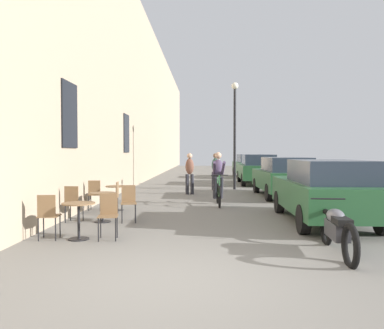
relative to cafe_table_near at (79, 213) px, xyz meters
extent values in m
plane|color=slate|center=(2.14, -2.36, -0.52)|extent=(88.00, 88.00, 0.00)
cube|color=tan|center=(-1.31, 11.64, 4.44)|extent=(0.50, 68.00, 9.93)
cube|color=black|center=(-1.04, 2.49, 2.15)|extent=(0.04, 1.10, 1.70)
cube|color=black|center=(-1.04, 9.71, 2.03)|extent=(0.04, 1.10, 1.70)
cylinder|color=black|center=(0.00, 0.00, -0.51)|extent=(0.40, 0.40, 0.02)
cylinder|color=black|center=(0.00, 0.00, -0.16)|extent=(0.05, 0.05, 0.67)
cylinder|color=brown|center=(0.00, 0.00, 0.19)|extent=(0.64, 0.64, 0.02)
cylinder|color=black|center=(-0.76, 0.14, -0.30)|extent=(0.02, 0.02, 0.45)
cylinder|color=black|center=(-0.44, 0.18, -0.30)|extent=(0.02, 0.02, 0.45)
cylinder|color=black|center=(-0.73, -0.18, -0.30)|extent=(0.02, 0.02, 0.45)
cylinder|color=black|center=(-0.40, -0.14, -0.30)|extent=(0.02, 0.02, 0.45)
cube|color=brown|center=(-0.58, 0.00, -0.06)|extent=(0.42, 0.42, 0.02)
cube|color=brown|center=(-0.56, -0.18, 0.16)|extent=(0.34, 0.06, 0.42)
cylinder|color=black|center=(0.76, -0.14, -0.30)|extent=(0.02, 0.02, 0.45)
cylinder|color=black|center=(0.44, -0.18, -0.30)|extent=(0.02, 0.02, 0.45)
cylinder|color=black|center=(0.72, 0.18, -0.30)|extent=(0.02, 0.02, 0.45)
cylinder|color=black|center=(0.39, 0.14, -0.30)|extent=(0.02, 0.02, 0.45)
cube|color=brown|center=(0.58, 0.00, -0.06)|extent=(0.43, 0.43, 0.02)
cube|color=brown|center=(0.55, 0.18, 0.16)|extent=(0.34, 0.07, 0.42)
cylinder|color=black|center=(-0.04, 1.90, -0.51)|extent=(0.40, 0.40, 0.02)
cylinder|color=black|center=(-0.04, 1.90, -0.16)|extent=(0.05, 0.05, 0.67)
cylinder|color=brown|center=(-0.04, 1.90, 0.19)|extent=(0.64, 0.64, 0.02)
cylinder|color=black|center=(0.80, 1.77, -0.30)|extent=(0.02, 0.02, 0.45)
cylinder|color=black|center=(0.48, 1.71, -0.30)|extent=(0.02, 0.02, 0.45)
cylinder|color=black|center=(0.73, 2.09, -0.30)|extent=(0.02, 0.02, 0.45)
cylinder|color=black|center=(0.42, 2.02, -0.30)|extent=(0.02, 0.02, 0.45)
cube|color=brown|center=(0.61, 1.90, -0.06)|extent=(0.45, 0.45, 0.02)
cube|color=brown|center=(0.57, 2.07, 0.16)|extent=(0.34, 0.09, 0.42)
cylinder|color=black|center=(-0.89, 2.06, -0.30)|extent=(0.02, 0.02, 0.45)
cylinder|color=black|center=(-0.57, 2.05, -0.30)|extent=(0.02, 0.02, 0.45)
cylinder|color=black|center=(-0.90, 1.74, -0.30)|extent=(0.02, 0.02, 0.45)
cylinder|color=black|center=(-0.58, 1.73, -0.30)|extent=(0.02, 0.02, 0.45)
cube|color=brown|center=(-0.74, 1.90, -0.06)|extent=(0.39, 0.39, 0.02)
cube|color=brown|center=(-0.74, 1.72, 0.16)|extent=(0.34, 0.03, 0.42)
cylinder|color=black|center=(-0.13, 3.79, -0.51)|extent=(0.40, 0.40, 0.02)
cylinder|color=black|center=(-0.13, 3.79, -0.16)|extent=(0.05, 0.05, 0.67)
cylinder|color=brown|center=(-0.13, 3.79, 0.19)|extent=(0.64, 0.64, 0.02)
cylinder|color=black|center=(-0.94, 3.94, -0.30)|extent=(0.02, 0.02, 0.45)
cylinder|color=black|center=(-0.61, 3.97, -0.30)|extent=(0.02, 0.02, 0.45)
cylinder|color=black|center=(-0.90, 3.62, -0.30)|extent=(0.02, 0.02, 0.45)
cylinder|color=black|center=(-0.58, 3.65, -0.30)|extent=(0.02, 0.02, 0.45)
cube|color=brown|center=(-0.76, 3.79, -0.06)|extent=(0.42, 0.42, 0.02)
cube|color=brown|center=(-0.74, 3.62, 0.16)|extent=(0.34, 0.06, 0.42)
cylinder|color=black|center=(-0.28, 2.92, -0.30)|extent=(0.02, 0.02, 0.45)
cylinder|color=black|center=(-0.30, 3.25, -0.30)|extent=(0.02, 0.02, 0.45)
cylinder|color=black|center=(0.05, 2.95, -0.30)|extent=(0.02, 0.02, 0.45)
cylinder|color=black|center=(0.02, 3.27, -0.30)|extent=(0.02, 0.02, 0.45)
cube|color=brown|center=(-0.13, 3.10, -0.06)|extent=(0.41, 0.41, 0.02)
cube|color=brown|center=(0.05, 3.11, 0.16)|extent=(0.04, 0.34, 0.42)
torus|color=black|center=(2.91, 4.46, -0.19)|extent=(0.07, 0.71, 0.71)
torus|color=black|center=(2.88, 5.51, -0.19)|extent=(0.07, 0.71, 0.71)
cylinder|color=#2D6B38|center=(2.89, 5.42, 0.09)|extent=(0.04, 0.22, 0.58)
cylinder|color=#2D6B38|center=(2.90, 4.92, 0.43)|extent=(0.06, 0.83, 0.14)
cylinder|color=#2D6B38|center=(2.91, 4.49, 0.14)|extent=(0.04, 0.09, 0.67)
cylinder|color=#2D6B38|center=(2.90, 5.01, -0.15)|extent=(0.06, 1.00, 0.12)
cylinder|color=black|center=(2.91, 4.51, 0.48)|extent=(0.52, 0.04, 0.03)
ellipsoid|color=black|center=(2.89, 5.33, 0.41)|extent=(0.12, 0.24, 0.06)
ellipsoid|color=#4C3D5B|center=(2.89, 5.25, 0.68)|extent=(0.35, 0.36, 0.59)
sphere|color=tan|center=(2.89, 5.21, 1.08)|extent=(0.22, 0.22, 0.22)
cylinder|color=#26262D|center=(2.99, 5.18, 0.03)|extent=(0.14, 0.40, 0.75)
cylinder|color=#26262D|center=(2.79, 5.17, 0.03)|extent=(0.14, 0.40, 0.75)
cylinder|color=#4C3D5B|center=(3.04, 4.86, 0.68)|extent=(0.13, 0.75, 0.48)
cylinder|color=#4C3D5B|center=(2.76, 4.86, 0.68)|extent=(0.09, 0.74, 0.48)
cylinder|color=#26262D|center=(1.94, 8.22, -0.11)|extent=(0.14, 0.14, 0.82)
cylinder|color=#26262D|center=(1.74, 8.22, -0.11)|extent=(0.14, 0.14, 0.82)
ellipsoid|color=brown|center=(1.84, 8.22, 0.62)|extent=(0.34, 0.25, 0.65)
sphere|color=tan|center=(1.84, 8.22, 1.04)|extent=(0.22, 0.22, 0.22)
cylinder|color=#26262D|center=(3.03, 10.00, -0.12)|extent=(0.14, 0.14, 0.81)
cylinder|color=#26262D|center=(2.84, 10.03, -0.12)|extent=(0.14, 0.14, 0.81)
ellipsoid|color=#38564C|center=(2.93, 10.02, 0.61)|extent=(0.38, 0.30, 0.64)
sphere|color=brown|center=(2.93, 10.02, 1.03)|extent=(0.22, 0.22, 0.22)
cylinder|color=#26262D|center=(3.19, 12.41, -0.11)|extent=(0.14, 0.14, 0.81)
cylinder|color=#26262D|center=(2.99, 12.39, -0.11)|extent=(0.14, 0.14, 0.81)
ellipsoid|color=gray|center=(3.09, 12.40, 0.61)|extent=(0.36, 0.27, 0.64)
sphere|color=#A57A5B|center=(3.09, 12.40, 1.03)|extent=(0.22, 0.22, 0.22)
cylinder|color=black|center=(3.82, 10.40, 1.78)|extent=(0.12, 0.12, 4.60)
sphere|color=silver|center=(3.82, 10.40, 4.22)|extent=(0.32, 0.32, 0.32)
cube|color=#23512D|center=(5.34, 2.05, 0.14)|extent=(1.83, 4.30, 0.70)
cube|color=#283342|center=(5.34, 1.54, 0.74)|extent=(1.52, 2.33, 0.52)
cylinder|color=black|center=(4.55, 3.48, -0.21)|extent=(0.21, 0.62, 0.62)
cylinder|color=black|center=(6.17, 3.46, -0.21)|extent=(0.21, 0.62, 0.62)
cylinder|color=black|center=(4.52, 0.65, -0.21)|extent=(0.21, 0.62, 0.62)
cylinder|color=black|center=(6.13, 0.63, -0.21)|extent=(0.21, 0.62, 0.62)
cube|color=#23512D|center=(5.46, 7.51, 0.13)|extent=(1.87, 4.31, 0.69)
cube|color=#283342|center=(5.47, 7.00, 0.74)|extent=(1.54, 2.34, 0.52)
cylinder|color=black|center=(4.62, 8.90, -0.21)|extent=(0.21, 0.62, 0.61)
cylinder|color=black|center=(6.23, 8.93, -0.21)|extent=(0.21, 0.62, 0.61)
cylinder|color=black|center=(4.69, 6.08, -0.21)|extent=(0.21, 0.62, 0.61)
cylinder|color=black|center=(6.30, 6.12, -0.21)|extent=(0.21, 0.62, 0.61)
cube|color=#23512D|center=(5.25, 13.42, 0.16)|extent=(1.93, 4.50, 0.73)
cube|color=#283342|center=(5.24, 12.89, 0.80)|extent=(1.60, 2.44, 0.54)
cylinder|color=black|center=(4.44, 14.91, -0.20)|extent=(0.22, 0.65, 0.64)
cylinder|color=black|center=(6.12, 14.88, -0.20)|extent=(0.22, 0.65, 0.64)
cylinder|color=black|center=(4.38, 11.97, -0.20)|extent=(0.22, 0.65, 0.64)
cylinder|color=black|center=(6.06, 11.94, -0.20)|extent=(0.22, 0.65, 0.64)
cube|color=#23512D|center=(5.44, 18.89, 0.16)|extent=(1.96, 4.48, 0.72)
cube|color=#283342|center=(5.45, 18.36, 0.79)|extent=(1.61, 2.43, 0.54)
cylinder|color=black|center=(4.56, 20.33, -0.20)|extent=(0.22, 0.64, 0.64)
cylinder|color=black|center=(6.23, 20.37, -0.20)|extent=(0.22, 0.64, 0.64)
cylinder|color=black|center=(4.65, 17.41, -0.20)|extent=(0.22, 0.64, 0.64)
cylinder|color=black|center=(6.31, 17.45, -0.20)|extent=(0.22, 0.64, 0.64)
torus|color=black|center=(4.74, -0.17, -0.22)|extent=(0.13, 0.69, 0.69)
torus|color=black|center=(4.65, -1.62, -0.22)|extent=(0.14, 0.70, 0.70)
cube|color=#333338|center=(4.69, -0.89, -0.12)|extent=(0.29, 0.77, 0.28)
ellipsoid|color=#595960|center=(4.70, -0.79, 0.10)|extent=(0.31, 0.54, 0.24)
cube|color=black|center=(4.67, -1.17, 0.08)|extent=(0.27, 0.45, 0.10)
cylinder|color=black|center=(4.73, -0.27, 0.33)|extent=(0.62, 0.07, 0.03)
camera|label=1|loc=(2.47, -7.44, 1.19)|focal=36.24mm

